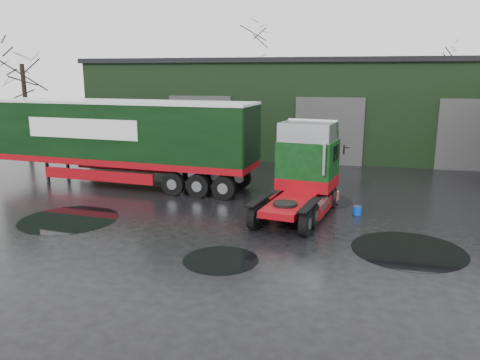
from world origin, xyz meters
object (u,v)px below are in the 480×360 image
Objects in this scene: trailer_left at (122,143)px; wash_bucket at (357,210)px; tree_back_a at (252,80)px; hero_tractor at (297,172)px; warehouse at (334,105)px; tree_back_b at (432,92)px; tree_left at (24,91)px.

trailer_left reaches higher than wash_bucket.
tree_back_a is at bearing 110.24° from wash_bucket.
hero_tractor is at bearing -74.78° from tree_back_a.
warehouse reaches higher than trailer_left.
trailer_left is at bearing -93.64° from tree_back_a.
tree_back_a reaches higher than tree_back_b.
hero_tractor is 9.49m from trailer_left.
wash_bucket is 0.04× the size of tree_back_a.
trailer_left is at bearing -126.55° from tree_back_b.
warehouse is 3.81× the size of tree_left.
tree_back_a is (-7.35, 27.02, 2.99)m from hero_tractor.
tree_back_b is at bearing 82.07° from hero_tractor.
warehouse is 3.41× the size of tree_back_a.
tree_left is (-9.50, 5.60, 2.18)m from trailer_left.
trailer_left is (-8.85, 3.41, 0.31)m from hero_tractor.
trailer_left is at bearing 168.74° from hero_tractor.
tree_back_a is at bearing 128.66° from warehouse.
wash_bucket is 0.04× the size of tree_left.
tree_left is at bearing 64.83° from trailer_left.
tree_back_b is at bearing 33.69° from tree_left.
wash_bucket is at bearing -97.50° from trailer_left.
warehouse is at bearing -29.56° from trailer_left.
wash_bucket is at bearing -103.66° from tree_back_b.
hero_tractor is 20.59m from tree_left.
wash_bucket is at bearing -21.54° from tree_left.
tree_back_a is (-8.00, 10.00, 1.59)m from warehouse.
tree_left reaches higher than tree_back_b.
wash_bucket is 22.57m from tree_left.
tree_back_a reaches higher than wash_bucket.
warehouse is at bearing 22.83° from tree_left.
warehouse is 95.75× the size of wash_bucket.
hero_tractor is (-0.65, -17.02, -1.39)m from warehouse.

